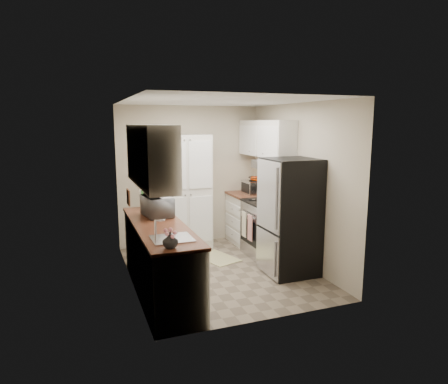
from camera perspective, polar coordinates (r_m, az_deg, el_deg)
The scene contains 16 objects.
ground at distance 6.12m, azimuth -0.56°, elevation -11.20°, with size 3.20×3.20×0.00m, color #7A6B56.
room_shell at distance 5.73m, azimuth -0.72°, elevation 4.11°, with size 2.64×3.24×2.52m.
pantry_cabinet at distance 7.01m, azimuth -5.79°, elevation -0.03°, with size 0.90×0.55×2.00m, color silver.
base_cabinet_left at distance 5.33m, azimuth -9.13°, elevation -9.55°, with size 0.60×2.30×0.88m, color silver.
countertop_left at distance 5.20m, azimuth -9.27°, elevation -4.76°, with size 0.63×2.33×0.04m, color brown.
base_cabinet_right at distance 7.40m, azimuth 3.49°, elevation -3.90°, with size 0.60×0.80×0.88m, color silver.
countertop_right at distance 7.31m, azimuth 3.53°, elevation -0.40°, with size 0.63×0.83×0.04m, color brown.
electric_range at distance 6.69m, azimuth 6.18°, elevation -5.11°, with size 0.71×0.78×1.13m.
refrigerator at distance 5.90m, azimuth 9.44°, elevation -3.51°, with size 0.70×0.72×1.70m, color #B7B7BC.
microwave at distance 5.61m, azimuth -9.47°, elevation -2.00°, with size 0.51×0.35×0.28m, color #B6B6BA.
wine_bottle at distance 6.10m, azimuth -11.23°, elevation -0.96°, with size 0.08×0.08×0.31m, color black.
flower_vase at distance 4.19m, azimuth -7.69°, elevation -6.85°, with size 0.16×0.16×0.17m, color white.
cutting_board at distance 6.19m, azimuth -11.40°, elevation -0.86°, with size 0.02×0.24×0.30m, color green.
toaster_oven at distance 7.27m, azimuth 4.24°, elevation 0.66°, with size 0.33×0.42×0.24m, color silver.
fruit_basket at distance 7.23m, azimuth 4.56°, elevation 2.03°, with size 0.27×0.27×0.11m, color #FB4708, non-canonical shape.
kitchen_mat at distance 6.66m, azimuth -1.02°, elevation -9.36°, with size 0.47×0.75×0.01m, color #C8C283.
Camera 1 is at (-1.95, -5.37, 2.21)m, focal length 32.00 mm.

